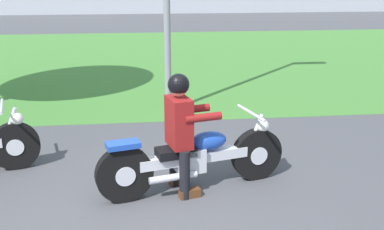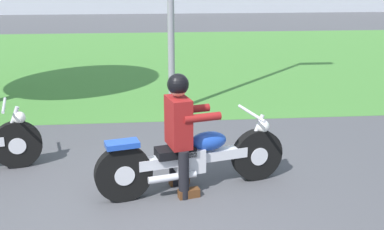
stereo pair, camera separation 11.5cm
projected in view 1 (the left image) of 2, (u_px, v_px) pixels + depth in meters
The scene contains 4 objects.
ground at pixel (134, 230), 4.52m from camera, with size 120.00×120.00×0.00m, color #4C4C51.
grass_verge at pixel (136, 59), 13.41m from camera, with size 60.00×12.00×0.01m, color #478438.
motorcycle_lead at pixel (195, 158), 5.26m from camera, with size 2.24×0.84×0.88m.
rider_lead at pixel (180, 125), 5.08m from camera, with size 0.62×0.55×1.40m.
Camera 1 is at (0.12, -4.01, 2.44)m, focal length 42.68 mm.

